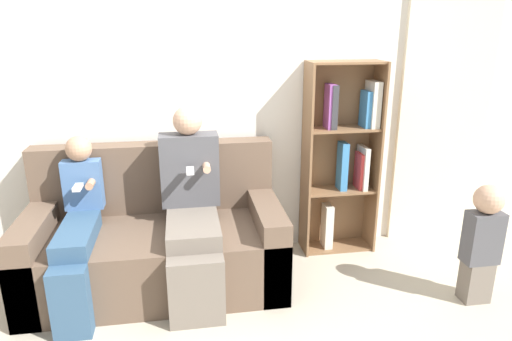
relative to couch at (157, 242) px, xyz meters
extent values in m
plane|color=#B2A893|center=(0.23, -0.54, -0.31)|extent=(14.00, 14.00, 0.00)
cube|color=silver|center=(0.23, 0.46, 0.96)|extent=(10.00, 0.06, 2.55)
cube|color=beige|center=(2.34, 0.41, 0.80)|extent=(0.78, 0.04, 2.22)
cube|color=brown|center=(0.00, -0.13, -0.09)|extent=(1.74, 0.69, 0.44)
cube|color=brown|center=(0.00, 0.30, 0.17)|extent=(1.74, 0.18, 0.95)
cube|color=brown|center=(-0.78, -0.13, -0.02)|extent=(0.18, 0.69, 0.59)
cube|color=brown|center=(0.78, -0.13, -0.02)|extent=(0.18, 0.69, 0.59)
cube|color=#70665B|center=(0.25, -0.54, -0.09)|extent=(0.34, 0.12, 0.44)
cube|color=#70665B|center=(0.25, -0.23, 0.19)|extent=(0.34, 0.49, 0.11)
cube|color=#4C4C51|center=(0.25, 0.10, 0.50)|extent=(0.40, 0.18, 0.51)
sphere|color=tan|center=(0.25, 0.10, 0.84)|extent=(0.20, 0.20, 0.20)
cylinder|color=tan|center=(0.37, -0.04, 0.55)|extent=(0.05, 0.10, 0.05)
cube|color=white|center=(0.25, -0.09, 0.55)|extent=(0.05, 0.12, 0.02)
cube|color=#335170|center=(-0.48, -0.54, -0.09)|extent=(0.22, 0.12, 0.44)
cube|color=#335170|center=(-0.48, -0.20, 0.19)|extent=(0.22, 0.56, 0.11)
cube|color=#476B9E|center=(-0.48, 0.13, 0.41)|extent=(0.26, 0.12, 0.35)
sphere|color=tan|center=(-0.48, 0.13, 0.67)|extent=(0.17, 0.17, 0.17)
cylinder|color=tan|center=(-0.41, 0.03, 0.45)|extent=(0.05, 0.10, 0.05)
cube|color=white|center=(-0.48, -0.02, 0.45)|extent=(0.05, 0.12, 0.02)
cube|color=#70665B|center=(2.10, -0.59, -0.17)|extent=(0.18, 0.13, 0.29)
cube|color=#4C4C51|center=(2.10, -0.59, 0.15)|extent=(0.22, 0.13, 0.35)
sphere|color=tan|center=(2.10, -0.59, 0.42)|extent=(0.19, 0.19, 0.19)
cube|color=brown|center=(1.16, 0.29, 0.45)|extent=(0.02, 0.26, 1.52)
cube|color=brown|center=(1.72, 0.29, 0.45)|extent=(0.02, 0.26, 1.52)
cube|color=brown|center=(1.44, 0.41, 0.45)|extent=(0.58, 0.02, 1.52)
cube|color=brown|center=(1.44, 0.29, -0.30)|extent=(0.54, 0.22, 0.02)
cube|color=brown|center=(1.44, 0.29, 0.20)|extent=(0.54, 0.22, 0.02)
cube|color=brown|center=(1.44, 0.29, 0.70)|extent=(0.54, 0.22, 0.02)
cube|color=brown|center=(1.44, 0.29, 1.20)|extent=(0.54, 0.22, 0.02)
cube|color=#333338|center=(1.34, 0.29, 0.88)|extent=(0.05, 0.15, 0.33)
cube|color=#C63838|center=(1.61, 0.29, 0.36)|extent=(0.05, 0.15, 0.29)
cube|color=beige|center=(1.66, 0.29, 0.89)|extent=(0.07, 0.19, 0.35)
cube|color=#934CA3|center=(1.32, 0.29, 0.88)|extent=(0.06, 0.14, 0.34)
cube|color=beige|center=(1.62, 0.29, 0.38)|extent=(0.04, 0.19, 0.34)
cube|color=beige|center=(1.35, 0.29, -0.11)|extent=(0.07, 0.14, 0.37)
cube|color=teal|center=(1.61, 0.29, 0.85)|extent=(0.04, 0.15, 0.28)
cube|color=teal|center=(1.45, 0.29, 0.40)|extent=(0.05, 0.13, 0.38)
camera|label=1|loc=(0.22, -2.99, 1.47)|focal=32.00mm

